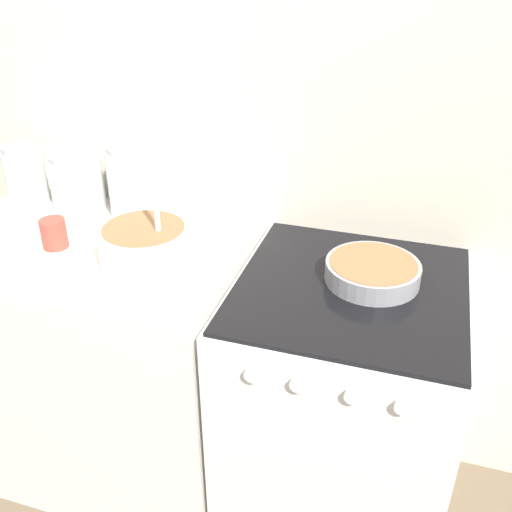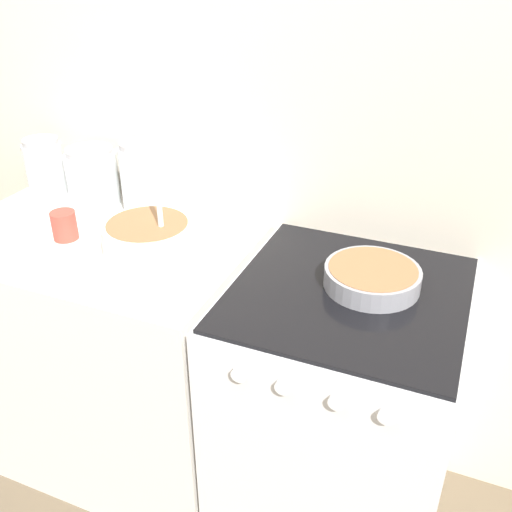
{
  "view_description": "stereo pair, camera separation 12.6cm",
  "coord_description": "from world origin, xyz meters",
  "px_view_note": "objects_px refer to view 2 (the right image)",
  "views": [
    {
      "loc": [
        0.48,
        -1.01,
        1.76
      ],
      "look_at": [
        0.06,
        0.33,
        0.96
      ],
      "focal_mm": 40.0,
      "sensor_mm": 36.0,
      "label": 1
    },
    {
      "loc": [
        0.6,
        -0.97,
        1.76
      ],
      "look_at": [
        0.06,
        0.33,
        0.96
      ],
      "focal_mm": 40.0,
      "sensor_mm": 36.0,
      "label": 2
    }
  ],
  "objects_px": {
    "mixing_bowl": "(149,238)",
    "storage_jar_left": "(46,171)",
    "tin_can": "(64,225)",
    "baking_pan": "(372,277)",
    "stove": "(338,414)",
    "storage_jar_right": "(143,183)",
    "storage_jar_middle": "(93,180)"
  },
  "relations": [
    {
      "from": "storage_jar_right",
      "to": "stove",
      "type": "bearing_deg",
      "value": -15.82
    },
    {
      "from": "stove",
      "to": "storage_jar_left",
      "type": "distance_m",
      "value": 1.34
    },
    {
      "from": "mixing_bowl",
      "to": "storage_jar_right",
      "type": "distance_m",
      "value": 0.33
    },
    {
      "from": "baking_pan",
      "to": "storage_jar_right",
      "type": "xyz_separation_m",
      "value": [
        -0.83,
        0.18,
        0.08
      ]
    },
    {
      "from": "mixing_bowl",
      "to": "baking_pan",
      "type": "relative_size",
      "value": 1.12
    },
    {
      "from": "storage_jar_right",
      "to": "storage_jar_middle",
      "type": "bearing_deg",
      "value": -180.0
    },
    {
      "from": "storage_jar_middle",
      "to": "baking_pan",
      "type": "bearing_deg",
      "value": -9.65
    },
    {
      "from": "storage_jar_middle",
      "to": "storage_jar_right",
      "type": "distance_m",
      "value": 0.21
    },
    {
      "from": "stove",
      "to": "storage_jar_left",
      "type": "bearing_deg",
      "value": 169.54
    },
    {
      "from": "mixing_bowl",
      "to": "storage_jar_left",
      "type": "relative_size",
      "value": 1.39
    },
    {
      "from": "baking_pan",
      "to": "tin_can",
      "type": "height_order",
      "value": "tin_can"
    },
    {
      "from": "mixing_bowl",
      "to": "tin_can",
      "type": "distance_m",
      "value": 0.31
    },
    {
      "from": "storage_jar_right",
      "to": "tin_can",
      "type": "relative_size",
      "value": 2.74
    },
    {
      "from": "mixing_bowl",
      "to": "storage_jar_right",
      "type": "bearing_deg",
      "value": 124.33
    },
    {
      "from": "storage_jar_middle",
      "to": "tin_can",
      "type": "relative_size",
      "value": 2.21
    },
    {
      "from": "stove",
      "to": "storage_jar_right",
      "type": "height_order",
      "value": "storage_jar_right"
    },
    {
      "from": "mixing_bowl",
      "to": "storage_jar_right",
      "type": "relative_size",
      "value": 1.16
    },
    {
      "from": "storage_jar_right",
      "to": "tin_can",
      "type": "distance_m",
      "value": 0.3
    },
    {
      "from": "stove",
      "to": "mixing_bowl",
      "type": "relative_size",
      "value": 3.12
    },
    {
      "from": "storage_jar_middle",
      "to": "storage_jar_right",
      "type": "xyz_separation_m",
      "value": [
        0.21,
        0.0,
        0.02
      ]
    },
    {
      "from": "stove",
      "to": "baking_pan",
      "type": "height_order",
      "value": "baking_pan"
    },
    {
      "from": "mixing_bowl",
      "to": "storage_jar_left",
      "type": "height_order",
      "value": "mixing_bowl"
    },
    {
      "from": "stove",
      "to": "storage_jar_middle",
      "type": "height_order",
      "value": "storage_jar_middle"
    },
    {
      "from": "storage_jar_middle",
      "to": "tin_can",
      "type": "xyz_separation_m",
      "value": [
        0.08,
        -0.27,
        -0.04
      ]
    },
    {
      "from": "storage_jar_left",
      "to": "mixing_bowl",
      "type": "bearing_deg",
      "value": -24.1
    },
    {
      "from": "storage_jar_right",
      "to": "tin_can",
      "type": "height_order",
      "value": "storage_jar_right"
    },
    {
      "from": "baking_pan",
      "to": "storage_jar_left",
      "type": "height_order",
      "value": "storage_jar_left"
    },
    {
      "from": "stove",
      "to": "tin_can",
      "type": "bearing_deg",
      "value": -177.09
    },
    {
      "from": "storage_jar_left",
      "to": "tin_can",
      "type": "xyz_separation_m",
      "value": [
        0.29,
        -0.27,
        -0.04
      ]
    },
    {
      "from": "stove",
      "to": "storage_jar_right",
      "type": "relative_size",
      "value": 3.63
    },
    {
      "from": "stove",
      "to": "storage_jar_right",
      "type": "distance_m",
      "value": 0.99
    },
    {
      "from": "stove",
      "to": "storage_jar_left",
      "type": "relative_size",
      "value": 4.34
    }
  ]
}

